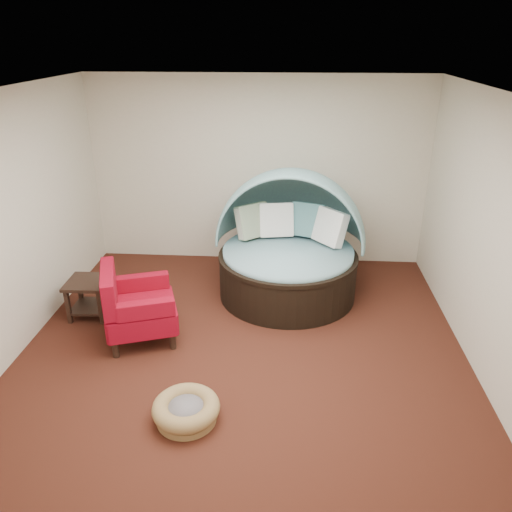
# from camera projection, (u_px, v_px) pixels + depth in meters

# --- Properties ---
(floor) EXTENTS (5.00, 5.00, 0.00)m
(floor) POSITION_uv_depth(u_px,v_px,m) (243.00, 347.00, 5.73)
(floor) COLOR #481F14
(floor) RESTS_ON ground
(wall_back) EXTENTS (5.00, 0.00, 5.00)m
(wall_back) POSITION_uv_depth(u_px,v_px,m) (258.00, 172.00, 7.43)
(wall_back) COLOR beige
(wall_back) RESTS_ON floor
(wall_front) EXTENTS (5.00, 0.00, 5.00)m
(wall_front) POSITION_uv_depth(u_px,v_px,m) (201.00, 392.00, 2.89)
(wall_front) COLOR beige
(wall_front) RESTS_ON floor
(wall_left) EXTENTS (0.00, 5.00, 5.00)m
(wall_left) POSITION_uv_depth(u_px,v_px,m) (9.00, 228.00, 5.32)
(wall_left) COLOR beige
(wall_left) RESTS_ON floor
(wall_right) EXTENTS (0.00, 5.00, 5.00)m
(wall_right) POSITION_uv_depth(u_px,v_px,m) (490.00, 240.00, 5.00)
(wall_right) COLOR beige
(wall_right) RESTS_ON floor
(ceiling) EXTENTS (5.00, 5.00, 0.00)m
(ceiling) POSITION_uv_depth(u_px,v_px,m) (240.00, 92.00, 4.59)
(ceiling) COLOR white
(ceiling) RESTS_ON wall_back
(canopy_daybed) EXTENTS (2.10, 2.02, 1.70)m
(canopy_daybed) POSITION_uv_depth(u_px,v_px,m) (289.00, 238.00, 6.67)
(canopy_daybed) COLOR black
(canopy_daybed) RESTS_ON floor
(pet_basket) EXTENTS (0.78, 0.78, 0.22)m
(pet_basket) POSITION_uv_depth(u_px,v_px,m) (186.00, 410.00, 4.61)
(pet_basket) COLOR brown
(pet_basket) RESTS_ON floor
(red_armchair) EXTENTS (1.00, 1.00, 0.93)m
(red_armchair) POSITION_uv_depth(u_px,v_px,m) (135.00, 306.00, 5.73)
(red_armchair) COLOR black
(red_armchair) RESTS_ON floor
(side_table) EXTENTS (0.52, 0.52, 0.49)m
(side_table) POSITION_uv_depth(u_px,v_px,m) (89.00, 293.00, 6.26)
(side_table) COLOR black
(side_table) RESTS_ON floor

